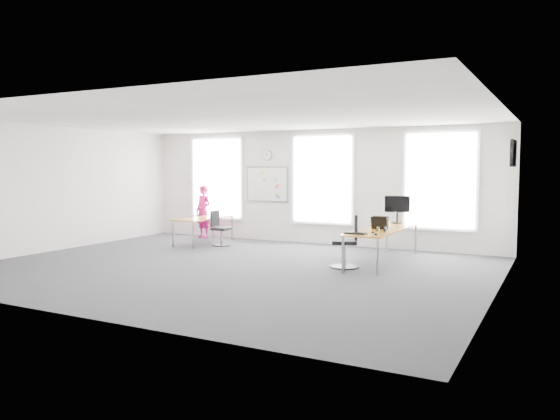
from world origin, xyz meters
The scene contains 24 objects.
floor centered at (0.00, 0.00, 0.00)m, with size 10.00×10.00×0.00m, color #26262B.
ceiling centered at (0.00, 0.00, 3.00)m, with size 10.00×10.00×0.00m, color white.
wall_back centered at (0.00, 4.00, 1.50)m, with size 10.00×10.00×0.00m, color white.
wall_front centered at (0.00, -4.00, 1.50)m, with size 10.00×10.00×0.00m, color white.
wall_left centered at (-5.00, 0.00, 1.50)m, with size 10.00×10.00×0.00m, color white.
wall_right centered at (5.00, 0.00, 1.50)m, with size 10.00×10.00×0.00m, color white.
window_left centered at (-3.00, 3.97, 1.70)m, with size 1.60×0.06×2.20m, color white.
window_mid centered at (0.30, 3.97, 1.70)m, with size 1.60×0.06×2.20m, color white.
window_right centered at (3.30, 3.97, 1.70)m, with size 1.60×0.06×2.20m, color white.
desk_right centered at (2.54, 1.99, 0.69)m, with size 0.80×3.02×0.73m.
desk_left centered at (-2.54, 2.65, 0.63)m, with size 0.76×1.90×0.69m.
chair_right centered at (2.09, 1.10, 0.48)m, with size 0.63×0.63×1.09m.
chair_left centered at (-1.96, 2.52, 0.40)m, with size 0.48×0.48×0.90m.
person centered at (-3.23, 3.59, 0.75)m, with size 0.55×0.36×1.51m, color #CC1569.
whiteboard centered at (-1.35, 3.97, 1.55)m, with size 1.20×0.03×0.90m, color white.
wall_clock centered at (-1.35, 3.97, 2.35)m, with size 0.30×0.30×0.04m, color gray.
tv centered at (4.95, 3.00, 2.30)m, with size 0.06×0.90×0.55m, color black.
keyboard centered at (2.37, 0.75, 0.74)m, with size 0.44×0.16×0.02m, color black.
mouse centered at (2.78, 0.76, 0.76)m, with size 0.07×0.12×0.04m, color black.
lens_cap centered at (2.59, 1.13, 0.74)m, with size 0.07×0.07×0.01m, color black.
headphones centered at (2.68, 1.40, 0.79)m, with size 0.19×0.10×0.11m.
laptop_sleeve centered at (2.55, 1.73, 0.87)m, with size 0.34×0.21×0.28m.
paper_stack centered at (2.48, 2.15, 0.79)m, with size 0.30×0.23×0.10m, color beige.
monitor centered at (2.52, 3.12, 1.11)m, with size 0.56×0.23×0.63m.
Camera 1 is at (5.91, -9.14, 2.02)m, focal length 35.00 mm.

